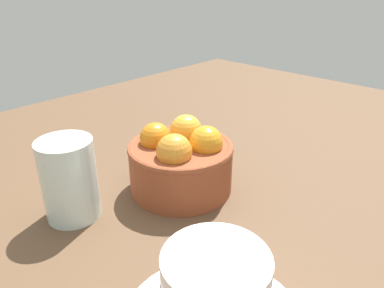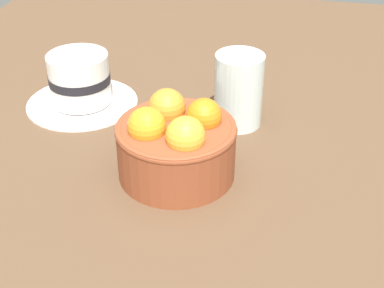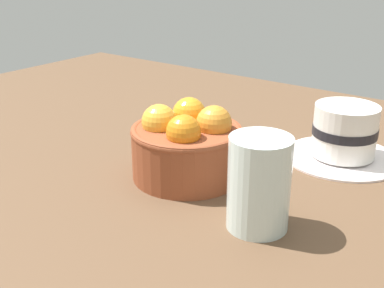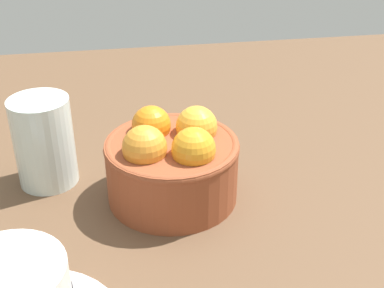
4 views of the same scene
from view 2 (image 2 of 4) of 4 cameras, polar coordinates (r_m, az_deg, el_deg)
name	(u,v)px [view 2 (image 2 of 4)]	position (r cm, az deg, el deg)	size (l,w,h in cm)	color
ground_plane	(177,187)	(69.30, -1.54, -4.43)	(140.16, 101.75, 4.21)	brown
terracotta_bowl	(176,143)	(65.53, -1.65, 0.13)	(14.32, 14.32, 9.74)	brown
coffee_cup	(80,83)	(83.00, -11.44, 6.18)	(16.40, 16.40, 7.87)	white
water_glass	(239,90)	(76.00, 4.81, 5.54)	(6.65, 6.65, 10.25)	silver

